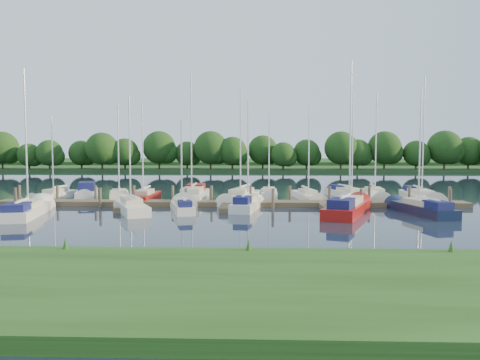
{
  "coord_description": "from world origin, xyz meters",
  "views": [
    {
      "loc": [
        2.21,
        -31.65,
        5.0
      ],
      "look_at": [
        0.84,
        8.0,
        2.2
      ],
      "focal_mm": 35.0,
      "sensor_mm": 36.0,
      "label": 1
    }
  ],
  "objects_px": {
    "motorboat": "(87,193)",
    "sailboat_s_2": "(182,208)",
    "sailboat_n_0": "(55,196)",
    "sailboat_n_5": "(241,198)",
    "dock": "(230,204)"
  },
  "relations": [
    {
      "from": "motorboat",
      "to": "sailboat_n_5",
      "type": "relative_size",
      "value": 0.6
    },
    {
      "from": "sailboat_n_5",
      "to": "sailboat_s_2",
      "type": "xyz_separation_m",
      "value": [
        -4.32,
        -7.15,
        0.03
      ]
    },
    {
      "from": "motorboat",
      "to": "sailboat_s_2",
      "type": "distance_m",
      "value": 15.49
    },
    {
      "from": "motorboat",
      "to": "sailboat_n_5",
      "type": "xyz_separation_m",
      "value": [
        15.66,
        -3.4,
        -0.09
      ]
    },
    {
      "from": "dock",
      "to": "sailboat_s_2",
      "type": "bearing_deg",
      "value": -135.93
    },
    {
      "from": "sailboat_n_0",
      "to": "sailboat_s_2",
      "type": "distance_m",
      "value": 16.2
    },
    {
      "from": "dock",
      "to": "sailboat_n_5",
      "type": "distance_m",
      "value": 3.89
    },
    {
      "from": "dock",
      "to": "sailboat_s_2",
      "type": "xyz_separation_m",
      "value": [
        -3.47,
        -3.35,
        0.11
      ]
    },
    {
      "from": "sailboat_s_2",
      "to": "sailboat_n_5",
      "type": "bearing_deg",
      "value": 43.08
    },
    {
      "from": "sailboat_n_0",
      "to": "sailboat_n_5",
      "type": "height_order",
      "value": "sailboat_n_5"
    },
    {
      "from": "sailboat_n_0",
      "to": "sailboat_n_5",
      "type": "distance_m",
      "value": 18.1
    },
    {
      "from": "dock",
      "to": "sailboat_s_2",
      "type": "relative_size",
      "value": 5.39
    },
    {
      "from": "sailboat_n_5",
      "to": "sailboat_s_2",
      "type": "distance_m",
      "value": 8.35
    },
    {
      "from": "dock",
      "to": "motorboat",
      "type": "bearing_deg",
      "value": 154.08
    },
    {
      "from": "dock",
      "to": "motorboat",
      "type": "height_order",
      "value": "motorboat"
    }
  ]
}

